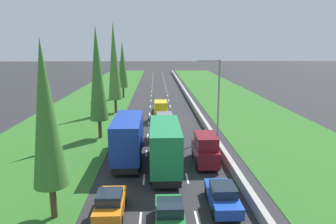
{
  "coord_description": "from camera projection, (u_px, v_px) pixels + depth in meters",
  "views": [
    {
      "loc": [
        -0.71,
        -1.96,
        10.55
      ],
      "look_at": [
        0.92,
        39.73,
        1.45
      ],
      "focal_mm": 32.69,
      "sensor_mm": 36.0,
      "label": 1
    }
  ],
  "objects": [
    {
      "name": "ground_plane",
      "position": [
        160.0,
        98.0,
        62.77
      ],
      "size": [
        300.0,
        300.0,
        0.0
      ],
      "primitive_type": "plane",
      "color": "#28282B",
      "rests_on": "ground"
    },
    {
      "name": "grass_verge_left",
      "position": [
        98.0,
        98.0,
        62.28
      ],
      "size": [
        14.0,
        140.0,
        0.04
      ],
      "primitive_type": "cube",
      "color": "#2D6623",
      "rests_on": "ground"
    },
    {
      "name": "grass_verge_right",
      "position": [
        229.0,
        97.0,
        63.31
      ],
      "size": [
        14.0,
        140.0,
        0.04
      ],
      "primitive_type": "cube",
      "color": "#2D6623",
      "rests_on": "ground"
    },
    {
      "name": "median_barrier",
      "position": [
        187.0,
        96.0,
        62.89
      ],
      "size": [
        0.44,
        120.0,
        0.85
      ],
      "primitive_type": "cube",
      "color": "#9E9B93",
      "rests_on": "ground"
    },
    {
      "name": "lane_markings",
      "position": [
        160.0,
        98.0,
        62.76
      ],
      "size": [
        3.64,
        116.0,
        0.01
      ],
      "color": "white",
      "rests_on": "ground"
    },
    {
      "name": "green_hatchback_centre_lane",
      "position": [
        170.0,
        214.0,
        17.97
      ],
      "size": [
        1.74,
        3.9,
        1.72
      ],
      "color": "#237A33",
      "rests_on": "ground"
    },
    {
      "name": "green_box_truck_centre_lane",
      "position": [
        165.0,
        145.0,
        26.31
      ],
      "size": [
        2.46,
        9.4,
        4.18
      ],
      "color": "black",
      "rests_on": "ground"
    },
    {
      "name": "grey_van_centre_lane",
      "position": [
        165.0,
        125.0,
        35.69
      ],
      "size": [
        1.96,
        4.9,
        2.82
      ],
      "color": "slate",
      "rests_on": "ground"
    },
    {
      "name": "blue_sedan_right_lane",
      "position": [
        222.0,
        196.0,
        20.2
      ],
      "size": [
        1.82,
        4.5,
        1.64
      ],
      "color": "#1E47B7",
      "rests_on": "ground"
    },
    {
      "name": "orange_hatchback_left_lane",
      "position": [
        110.0,
        204.0,
        19.17
      ],
      "size": [
        1.74,
        3.9,
        1.72
      ],
      "color": "orange",
      "rests_on": "ground"
    },
    {
      "name": "blue_box_truck_left_lane",
      "position": [
        129.0,
        137.0,
        28.64
      ],
      "size": [
        2.46,
        9.4,
        4.18
      ],
      "color": "black",
      "rests_on": "ground"
    },
    {
      "name": "yellow_van_centre_lane",
      "position": [
        161.0,
        111.0,
        43.7
      ],
      "size": [
        1.96,
        4.9,
        2.82
      ],
      "color": "yellow",
      "rests_on": "ground"
    },
    {
      "name": "maroon_van_right_lane",
      "position": [
        205.0,
        149.0,
        27.54
      ],
      "size": [
        1.96,
        4.9,
        2.82
      ],
      "color": "maroon",
      "rests_on": "ground"
    },
    {
      "name": "blue_sedan_centre_lane",
      "position": [
        161.0,
        106.0,
        49.86
      ],
      "size": [
        1.82,
        4.5,
        1.64
      ],
      "color": "#1E47B7",
      "rests_on": "ground"
    },
    {
      "name": "teal_hatchback_left_lane_fourth",
      "position": [
        133.0,
        124.0,
        38.51
      ],
      "size": [
        1.74,
        3.9,
        1.72
      ],
      "color": "teal",
      "rests_on": "ground"
    },
    {
      "name": "poplar_tree_nearest",
      "position": [
        46.0,
        115.0,
        17.78
      ],
      "size": [
        2.08,
        2.08,
        11.04
      ],
      "color": "#4C3823",
      "rests_on": "ground"
    },
    {
      "name": "poplar_tree_second",
      "position": [
        97.0,
        74.0,
        34.04
      ],
      "size": [
        2.12,
        2.12,
        12.77
      ],
      "color": "#4C3823",
      "rests_on": "ground"
    },
    {
      "name": "poplar_tree_third",
      "position": [
        114.0,
        62.0,
        47.22
      ],
      "size": [
        2.15,
        2.15,
        14.11
      ],
      "color": "#4C3823",
      "rests_on": "ground"
    },
    {
      "name": "poplar_tree_fourth",
      "position": [
        123.0,
        65.0,
        61.45
      ],
      "size": [
        2.08,
        2.08,
        11.39
      ],
      "color": "#4C3823",
      "rests_on": "ground"
    },
    {
      "name": "street_light_mast",
      "position": [
        216.0,
        92.0,
        35.52
      ],
      "size": [
        3.2,
        0.28,
        9.0
      ],
      "color": "gray",
      "rests_on": "ground"
    }
  ]
}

